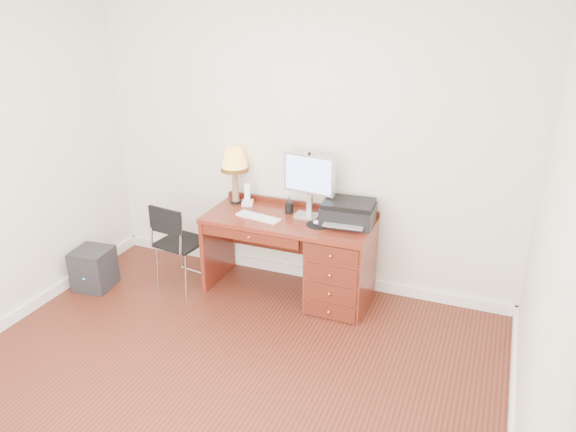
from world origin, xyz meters
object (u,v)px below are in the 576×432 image
at_px(phone, 248,199).
at_px(equipment_box, 94,268).
at_px(printer, 348,212).
at_px(leg_lamp, 234,163).
at_px(monitor, 309,178).
at_px(chair, 177,238).
at_px(desk, 322,258).

xyz_separation_m(phone, equipment_box, (-1.27, -0.74, -0.62)).
xyz_separation_m(printer, leg_lamp, (-1.12, 0.07, 0.30)).
distance_m(monitor, phone, 0.67).
height_order(monitor, leg_lamp, monitor).
distance_m(monitor, printer, 0.46).
bearing_deg(monitor, printer, 2.48).
distance_m(printer, chair, 1.59).
distance_m(printer, equipment_box, 2.45).
height_order(printer, chair, printer).
height_order(desk, equipment_box, desk).
xyz_separation_m(desk, phone, (-0.80, 0.15, 0.40)).
bearing_deg(equipment_box, chair, 13.78).
xyz_separation_m(desk, printer, (0.19, 0.09, 0.44)).
distance_m(monitor, leg_lamp, 0.74).
xyz_separation_m(monitor, chair, (-1.11, -0.44, -0.59)).
relative_size(desk, monitor, 2.68).
relative_size(desk, equipment_box, 3.90).
bearing_deg(leg_lamp, desk, -10.18).
xyz_separation_m(monitor, equipment_box, (-1.88, -0.72, -0.91)).
height_order(leg_lamp, equipment_box, leg_lamp).
relative_size(monitor, phone, 2.64).
bearing_deg(leg_lamp, chair, -128.05).
xyz_separation_m(chair, equipment_box, (-0.77, -0.28, -0.32)).
relative_size(chair, equipment_box, 2.21).
height_order(leg_lamp, phone, leg_lamp).
height_order(phone, equipment_box, phone).
xyz_separation_m(printer, phone, (-0.99, 0.06, -0.04)).
bearing_deg(phone, desk, -27.77).
xyz_separation_m(leg_lamp, chair, (-0.37, -0.48, -0.63)).
relative_size(leg_lamp, chair, 0.63).
bearing_deg(chair, printer, 23.35).
bearing_deg(leg_lamp, printer, -3.78).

